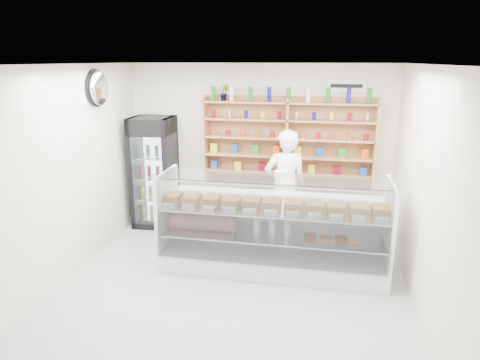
# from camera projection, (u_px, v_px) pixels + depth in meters

# --- Properties ---
(room) EXTENTS (5.00, 5.00, 5.00)m
(room) POSITION_uv_depth(u_px,v_px,m) (227.00, 189.00, 4.98)
(room) COLOR #A0A0A5
(room) RESTS_ON ground
(display_counter) EXTENTS (3.10, 0.93, 1.35)m
(display_counter) POSITION_uv_depth(u_px,v_px,m) (272.00, 244.00, 5.98)
(display_counter) COLOR white
(display_counter) RESTS_ON floor
(shop_worker) EXTENTS (0.77, 0.62, 1.83)m
(shop_worker) POSITION_uv_depth(u_px,v_px,m) (285.00, 187.00, 6.76)
(shop_worker) COLOR white
(shop_worker) RESTS_ON floor
(drinks_cooler) EXTENTS (0.71, 0.69, 1.92)m
(drinks_cooler) POSITION_uv_depth(u_px,v_px,m) (154.00, 172.00, 7.45)
(drinks_cooler) COLOR black
(drinks_cooler) RESTS_ON floor
(wall_shelving) EXTENTS (2.84, 0.28, 1.33)m
(wall_shelving) POSITION_uv_depth(u_px,v_px,m) (287.00, 139.00, 7.05)
(wall_shelving) COLOR #A87D4F
(wall_shelving) RESTS_ON back_wall
(potted_plant) EXTENTS (0.17, 0.15, 0.26)m
(potted_plant) POSITION_uv_depth(u_px,v_px,m) (224.00, 93.00, 7.05)
(potted_plant) COLOR #1E6626
(potted_plant) RESTS_ON wall_shelving
(security_mirror) EXTENTS (0.15, 0.50, 0.50)m
(security_mirror) POSITION_uv_depth(u_px,v_px,m) (99.00, 88.00, 6.23)
(security_mirror) COLOR silver
(security_mirror) RESTS_ON left_wall
(wall_sign) EXTENTS (0.62, 0.03, 0.20)m
(wall_sign) POSITION_uv_depth(u_px,v_px,m) (346.00, 86.00, 6.78)
(wall_sign) COLOR white
(wall_sign) RESTS_ON back_wall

